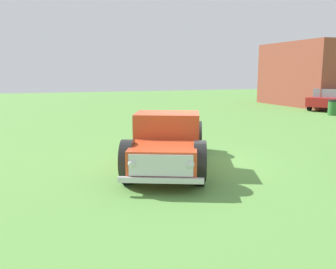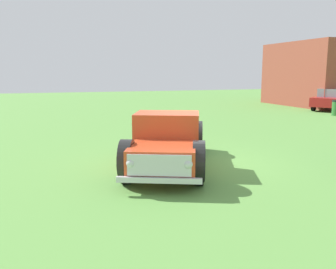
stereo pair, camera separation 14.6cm
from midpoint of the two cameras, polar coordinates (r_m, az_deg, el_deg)
name	(u,v)px [view 1 (the left image)]	position (r m, az deg, el deg)	size (l,w,h in m)	color
ground_plane	(190,163)	(10.63, 3.11, -4.48)	(80.00, 80.00, 0.00)	#5B9342
pickup_truck_foreground	(167,143)	(9.77, -0.56, -1.30)	(5.36, 3.62, 1.55)	#D14723
sedan_distant_b	(329,98)	(28.04, 23.94, 5.23)	(4.00, 4.78, 1.50)	#B21E1E
trash_can	(333,108)	(24.44, 24.46, 3.91)	(0.59, 0.59, 0.95)	#2D6B2D
brick_pavilion	(315,74)	(31.66, 22.10, 8.84)	(7.70, 5.63, 4.95)	brown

